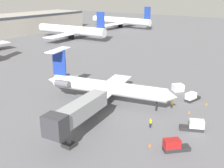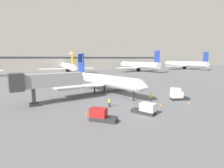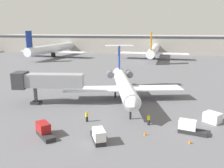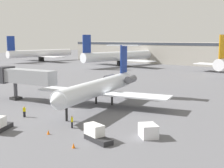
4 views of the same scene
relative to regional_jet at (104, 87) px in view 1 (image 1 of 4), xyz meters
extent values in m
cube|color=#5B5B60|center=(2.61, 0.32, -3.54)|extent=(400.00, 400.00, 0.10)
cylinder|color=silver|center=(0.19, -0.82, -0.07)|extent=(8.33, 24.86, 2.84)
cone|color=silver|center=(3.14, -13.71, -0.07)|extent=(3.12, 2.75, 2.70)
cone|color=silver|center=(-2.79, 12.16, -0.07)|extent=(2.94, 3.07, 2.42)
cube|color=silver|center=(6.39, 1.62, -1.19)|extent=(12.16, 6.85, 0.24)
cube|color=silver|center=(-6.46, -1.32, -1.19)|extent=(12.16, 6.85, 0.24)
cylinder|color=#595960|center=(0.34, 8.88, 0.33)|extent=(2.18, 3.45, 1.50)
cylinder|color=#595960|center=(-4.18, 7.84, 0.33)|extent=(2.18, 3.45, 1.50)
cube|color=navy|center=(-2.36, 10.31, 4.22)|extent=(0.95, 3.17, 5.72)
cube|color=silver|center=(-2.36, 10.31, 6.98)|extent=(7.16, 3.86, 0.20)
cylinder|color=black|center=(2.52, -10.98, -2.49)|extent=(0.36, 0.36, 2.00)
cylinder|color=black|center=(1.30, 1.48, -2.49)|extent=(0.36, 0.36, 2.00)
cylinder|color=black|center=(-1.82, 0.77, -2.49)|extent=(0.36, 0.36, 2.00)
cube|color=gray|center=(-13.62, -5.46, 1.29)|extent=(13.02, 4.06, 2.60)
cube|color=#333338|center=(-19.58, -6.15, 1.29)|extent=(2.75, 3.46, 3.20)
cylinder|color=#4C4C51|center=(-16.80, -5.83, -1.75)|extent=(0.70, 0.70, 3.47)
cube|color=#262626|center=(-16.80, -5.83, -3.24)|extent=(1.80, 1.80, 0.50)
cube|color=black|center=(-4.31, -13.20, -3.06)|extent=(0.40, 0.39, 0.85)
cube|color=yellow|center=(-4.31, -13.20, -2.34)|extent=(0.47, 0.46, 0.60)
sphere|color=tan|center=(-4.31, -13.20, -1.92)|extent=(0.24, 0.24, 0.24)
cube|color=black|center=(5.53, -12.92, -3.06)|extent=(0.39, 0.40, 0.85)
cube|color=yellow|center=(5.53, -12.92, -2.34)|extent=(0.46, 0.47, 0.60)
sphere|color=tan|center=(5.53, -12.92, -1.92)|extent=(0.24, 0.24, 0.24)
cube|color=#262628|center=(11.86, -15.06, -3.19)|extent=(4.23, 2.39, 0.60)
cube|color=white|center=(11.09, -14.85, -2.24)|extent=(2.68, 1.97, 1.30)
cube|color=#262628|center=(-8.44, -19.68, -3.19)|extent=(3.82, 3.82, 0.60)
cube|color=maroon|center=(-9.01, -19.12, -2.24)|extent=(2.69, 2.69, 1.30)
cube|color=#262628|center=(-1.11, -19.34, -3.19)|extent=(2.93, 4.22, 0.60)
cube|color=white|center=(-0.78, -20.07, -2.24)|extent=(2.27, 2.76, 1.30)
cube|color=silver|center=(15.63, -10.14, -2.68)|extent=(3.10, 3.06, 1.60)
cone|color=orange|center=(5.13, -16.71, -3.21)|extent=(0.36, 0.36, 0.55)
cone|color=orange|center=(-9.74, -15.95, -3.21)|extent=(0.36, 0.36, 0.55)
cone|color=orange|center=(11.02, -18.27, -3.21)|extent=(0.36, 0.36, 0.55)
cylinder|color=silver|center=(53.41, 59.35, 0.96)|extent=(6.80, 38.25, 4.09)
cube|color=navy|center=(54.62, 42.37, 6.51)|extent=(0.58, 4.01, 7.00)
cube|color=silver|center=(53.41, 59.35, -0.69)|extent=(32.31, 8.26, 0.30)
cube|color=black|center=(53.41, 59.35, -2.29)|extent=(1.20, 2.80, 2.40)
cylinder|color=white|center=(102.37, 63.14, 0.93)|extent=(5.59, 42.38, 4.03)
cube|color=navy|center=(101.66, 44.02, 6.44)|extent=(0.45, 4.01, 7.00)
cube|color=white|center=(102.37, 63.14, -0.69)|extent=(35.70, 7.31, 0.30)
cube|color=black|center=(102.37, 63.14, -2.29)|extent=(1.20, 2.80, 2.40)
camera|label=1|loc=(-42.40, -31.72, 19.10)|focal=43.34mm
camera|label=2|loc=(-18.52, -42.34, 5.56)|focal=28.64mm
camera|label=3|loc=(5.69, -48.37, 11.44)|focal=38.45mm
camera|label=4|loc=(33.54, -41.01, 8.31)|focal=48.75mm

